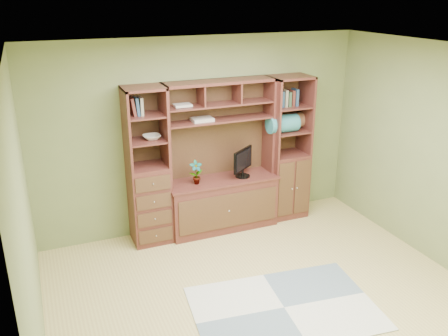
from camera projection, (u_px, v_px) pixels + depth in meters
name	position (u px, v px, depth m)	size (l,w,h in m)	color
room	(272.00, 188.00, 4.65)	(4.60, 4.10, 2.64)	tan
center_hutch	(222.00, 158.00, 6.32)	(1.54, 0.53, 2.05)	#54241D
left_tower	(148.00, 167.00, 5.99)	(0.50, 0.45, 2.05)	#54241D
right_tower	(288.00, 148.00, 6.72)	(0.55, 0.45, 2.05)	#54241D
rug	(284.00, 308.00, 4.96)	(1.89, 1.26, 0.01)	#A6ACAC
monitor	(243.00, 158.00, 6.40)	(0.45, 0.20, 0.55)	black
orchid	(196.00, 172.00, 6.20)	(0.17, 0.12, 0.32)	#AE673B
magazines	(202.00, 119.00, 6.12)	(0.27, 0.20, 0.04)	#B9AD9D
bowl	(152.00, 137.00, 5.88)	(0.22, 0.22, 0.05)	beige
blanket_teal	(283.00, 124.00, 6.49)	(0.42, 0.25, 0.25)	teal
blanket_red	(293.00, 121.00, 6.70)	(0.40, 0.22, 0.22)	brown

